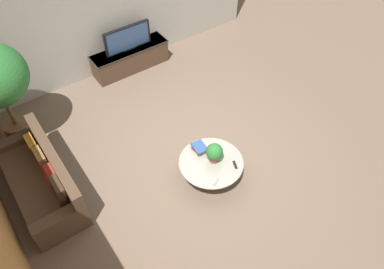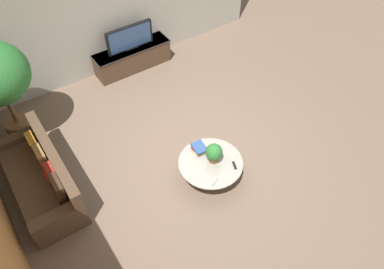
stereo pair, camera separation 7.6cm
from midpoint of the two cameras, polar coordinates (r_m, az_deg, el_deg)
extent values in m
plane|color=brown|center=(6.97, 0.50, -3.03)|extent=(24.00, 24.00, 0.00)
cube|color=#A39E93|center=(8.29, -13.04, 18.52)|extent=(7.40, 0.12, 3.00)
cube|color=#473323|center=(8.80, -8.80, 11.47)|extent=(1.74, 0.48, 0.54)
cube|color=#2D2823|center=(8.65, -9.00, 12.85)|extent=(1.77, 0.50, 0.02)
cube|color=black|center=(8.49, -9.23, 14.41)|extent=(1.08, 0.08, 0.55)
cube|color=navy|center=(8.46, -9.09, 14.29)|extent=(0.99, 0.00, 0.49)
cube|color=black|center=(8.64, -9.02, 12.97)|extent=(0.32, 0.13, 0.02)
cylinder|color=#756656|center=(6.66, 3.06, -6.31)|extent=(0.61, 0.61, 0.02)
cylinder|color=#756656|center=(6.52, 3.12, -5.37)|extent=(0.10, 0.10, 0.38)
cylinder|color=gray|center=(6.36, 3.19, -4.30)|extent=(1.10, 1.10, 0.02)
cube|color=#4C3828|center=(6.80, -21.73, -6.87)|extent=(0.84, 2.10, 0.42)
cube|color=#4C3828|center=(6.49, -20.02, -3.44)|extent=(0.16, 2.10, 0.42)
cube|color=#4C3828|center=(7.41, -24.19, -1.49)|extent=(0.84, 0.20, 0.54)
cube|color=#4C3828|center=(6.18, -19.03, -12.66)|extent=(0.84, 0.20, 0.54)
cube|color=orange|center=(6.92, -22.68, -1.23)|extent=(0.16, 0.35, 0.32)
cube|color=olive|center=(6.65, -21.71, -3.23)|extent=(0.12, 0.36, 0.32)
cube|color=#B23328|center=(6.42, -20.58, -5.56)|extent=(0.17, 0.30, 0.28)
cube|color=#422D1E|center=(6.15, -19.50, -7.72)|extent=(0.15, 0.38, 0.35)
cylinder|color=brown|center=(7.86, -24.42, 0.94)|extent=(0.50, 0.50, 0.38)
cylinder|color=brown|center=(7.55, -25.54, 3.44)|extent=(0.08, 0.08, 0.58)
cylinder|color=brown|center=(6.33, 3.63, -3.72)|extent=(0.15, 0.15, 0.11)
sphere|color=#286B2D|center=(6.19, 3.71, -2.68)|extent=(0.29, 0.29, 0.29)
cube|color=gold|center=(6.50, 1.41, -2.35)|extent=(0.21, 0.27, 0.03)
cube|color=#A32823|center=(6.47, 1.43, -2.20)|extent=(0.21, 0.25, 0.04)
cube|color=#2D4C84|center=(6.44, 1.45, -1.95)|extent=(0.24, 0.30, 0.04)
cube|color=black|center=(6.34, 6.83, -4.69)|extent=(0.10, 0.16, 0.02)
cube|color=gray|center=(6.11, 3.87, -7.16)|extent=(0.16, 0.11, 0.02)
camera|label=1|loc=(0.04, -89.67, 0.36)|focal=35.00mm
camera|label=2|loc=(0.04, 90.33, -0.36)|focal=35.00mm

